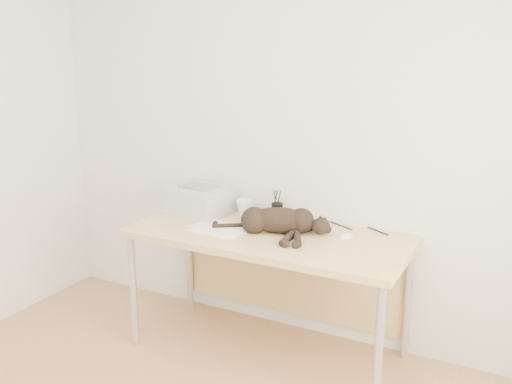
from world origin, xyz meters
The scene contains 11 objects.
wall_back centered at (0.00, 1.75, 1.30)m, with size 3.50×3.50×0.00m, color white.
desk centered at (0.00, 1.48, 0.61)m, with size 1.60×0.70×0.74m.
printer centered at (-0.57, 1.56, 0.83)m, with size 0.41×0.36×0.18m.
papers centered at (-0.29, 1.32, 0.74)m, with size 0.38×0.31×0.01m.
cat centered at (0.04, 1.42, 0.81)m, with size 0.69×0.35×0.16m.
mug centered at (-0.28, 1.63, 0.79)m, with size 0.11×0.11×0.10m, color white.
pen_cup centered at (-0.08, 1.68, 0.79)m, with size 0.07×0.07×0.18m.
remote_grey centered at (0.10, 1.57, 0.75)m, with size 0.05×0.17×0.02m, color gray.
remote_black centered at (0.15, 1.50, 0.75)m, with size 0.06×0.20×0.02m, color black.
mouse centered at (0.42, 1.54, 0.76)m, with size 0.07×0.11×0.04m, color white.
cable_tangle centered at (0.00, 1.70, 0.75)m, with size 1.36×0.08×0.01m, color black, non-canonical shape.
Camera 1 is at (1.37, -1.37, 1.78)m, focal length 40.00 mm.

